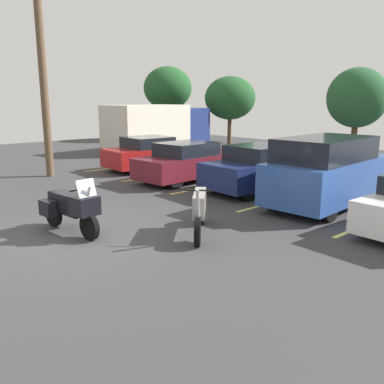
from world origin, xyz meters
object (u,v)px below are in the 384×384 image
car_red (153,153)px  utility_pole (43,71)px  car_blue (328,172)px  car_navy (261,169)px  car_maroon (191,162)px  box_truck (158,126)px  motorcycle_touring (72,207)px  motorcycle_second (200,210)px

car_red → utility_pole: size_ratio=0.56×
car_blue → utility_pole: bearing=-157.9°
car_red → car_navy: (6.09, 0.11, 0.05)m
car_maroon → car_navy: 3.06m
car_red → car_blue: car_blue is taller
car_maroon → box_truck: (-8.55, 4.88, 0.79)m
utility_pole → box_truck: bearing=115.6°
motorcycle_touring → car_blue: car_blue is taller
car_maroon → car_blue: (5.67, 0.33, 0.31)m
motorcycle_touring → car_maroon: car_maroon is taller
motorcycle_touring → car_maroon: bearing=115.9°
car_navy → car_blue: size_ratio=0.92×
motorcycle_touring → box_truck: box_truck is taller
car_navy → car_blue: 2.69m
car_maroon → car_blue: car_blue is taller
motorcycle_touring → utility_pole: size_ratio=0.27×
motorcycle_second → box_truck: 16.50m
box_truck → utility_pole: (4.13, -8.64, 2.65)m
car_navy → box_truck: size_ratio=0.60×
car_maroon → car_blue: bearing=3.3°
motorcycle_touring → utility_pole: bearing=160.4°
car_red → utility_pole: utility_pole is taller
car_red → utility_pole: (-1.33, -4.23, 3.45)m
car_red → car_maroon: (3.08, -0.47, 0.01)m
car_navy → car_blue: car_blue is taller
car_blue → box_truck: box_truck is taller
car_red → box_truck: bearing=141.1°
car_blue → utility_pole: 11.32m
box_truck → car_maroon: bearing=-29.7°
motorcycle_touring → car_red: car_red is taller
box_truck → car_blue: bearing=-17.8°
motorcycle_second → utility_pole: bearing=176.9°
car_red → car_navy: bearing=1.0°
motorcycle_second → car_blue: 4.66m
motorcycle_second → box_truck: box_truck is taller
car_blue → utility_pole: (-10.08, -4.09, 3.13)m
car_maroon → motorcycle_touring: bearing=-64.1°
car_maroon → utility_pole: utility_pole is taller
box_truck → car_navy: bearing=-20.4°
utility_pole → motorcycle_touring: bearing=-19.6°
motorcycle_second → car_red: (-8.23, 4.75, 0.11)m
motorcycle_touring → motorcycle_second: bearing=47.1°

